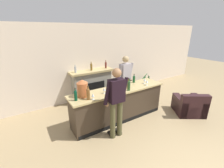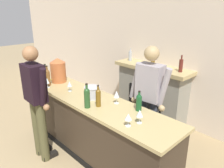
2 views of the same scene
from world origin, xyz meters
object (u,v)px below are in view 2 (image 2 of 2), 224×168
(wine_glass_mid_counter, at_px, (140,114))
(wine_glass_front_left, at_px, (69,84))
(person_customer, at_px, (36,100))
(fireplace_stone, at_px, (151,93))
(wine_bottle_port_short, at_px, (87,97))
(person_bartender, at_px, (149,100))
(wine_glass_back_row, at_px, (47,81))
(ice_bucket_steel, at_px, (92,92))
(wine_bottle_chardonnay_pale, at_px, (48,77))
(wine_bottle_merlot_tall, at_px, (98,97))
(wine_glass_near_bucket, at_px, (117,95))
(wine_bottle_burgundy_dark, at_px, (46,73))
(wine_glass_front_right, at_px, (128,117))
(copper_dispenser, at_px, (58,70))
(wine_bottle_cabernet_heavy, at_px, (139,102))

(wine_glass_mid_counter, xyz_separation_m, wine_glass_front_left, (-1.44, -0.01, -0.00))
(person_customer, bearing_deg, wine_glass_front_left, 89.81)
(fireplace_stone, xyz_separation_m, wine_glass_front_left, (-0.41, -1.68, 0.49))
(wine_bottle_port_short, relative_size, wine_glass_front_left, 2.07)
(person_bartender, height_order, wine_glass_mid_counter, person_bartender)
(wine_bottle_port_short, relative_size, wine_glass_back_row, 2.05)
(ice_bucket_steel, height_order, wine_bottle_chardonnay_pale, wine_bottle_chardonnay_pale)
(wine_bottle_merlot_tall, xyz_separation_m, wine_glass_near_bucket, (0.11, 0.25, -0.00))
(person_bartender, bearing_deg, fireplace_stone, 123.68)
(wine_bottle_burgundy_dark, height_order, wine_glass_back_row, wine_bottle_burgundy_dark)
(fireplace_stone, relative_size, wine_glass_near_bucket, 8.53)
(wine_glass_mid_counter, bearing_deg, person_bartender, 117.70)
(wine_glass_front_left, xyz_separation_m, wine_glass_front_right, (1.39, -0.14, -0.01))
(wine_glass_back_row, bearing_deg, wine_bottle_chardonnay_pale, 146.26)
(wine_glass_front_left, relative_size, wine_glass_near_bucket, 0.89)
(wine_glass_mid_counter, xyz_separation_m, wine_glass_front_right, (-0.04, -0.15, -0.01))
(person_customer, xyz_separation_m, person_bartender, (1.13, 1.17, 0.00))
(fireplace_stone, bearing_deg, ice_bucket_steel, -87.89)
(wine_bottle_chardonnay_pale, distance_m, wine_glass_front_right, 1.90)
(fireplace_stone, xyz_separation_m, person_bartender, (0.72, -1.08, 0.39))
(wine_bottle_burgundy_dark, height_order, wine_glass_near_bucket, wine_bottle_burgundy_dark)
(wine_glass_front_right, distance_m, wine_glass_near_bucket, 0.64)
(wine_glass_mid_counter, distance_m, wine_glass_front_right, 0.15)
(person_customer, xyz_separation_m, wine_bottle_burgundy_dark, (-0.77, 0.57, 0.12))
(wine_bottle_burgundy_dark, relative_size, wine_glass_front_left, 1.87)
(person_customer, bearing_deg, wine_bottle_merlot_tall, 35.30)
(copper_dispenser, bearing_deg, wine_bottle_burgundy_dark, -150.13)
(copper_dispenser, distance_m, wine_bottle_cabernet_heavy, 1.77)
(person_bartender, bearing_deg, wine_bottle_port_short, -120.35)
(person_bartender, distance_m, wine_bottle_cabernet_heavy, 0.37)
(person_customer, relative_size, wine_bottle_burgundy_dark, 5.68)
(copper_dispenser, bearing_deg, wine_glass_mid_counter, -3.41)
(wine_bottle_burgundy_dark, bearing_deg, wine_glass_back_row, -24.77)
(person_customer, height_order, wine_glass_near_bucket, person_customer)
(fireplace_stone, xyz_separation_m, wine_glass_near_bucket, (0.45, -1.47, 0.50))
(person_customer, relative_size, wine_glass_mid_counter, 10.18)
(wine_bottle_merlot_tall, height_order, wine_glass_front_left, wine_bottle_merlot_tall)
(person_customer, height_order, wine_bottle_chardonnay_pale, person_customer)
(person_customer, relative_size, wine_glass_front_right, 11.20)
(ice_bucket_steel, relative_size, wine_bottle_burgundy_dark, 0.77)
(wine_glass_mid_counter, bearing_deg, fireplace_stone, 121.65)
(person_bartender, height_order, wine_glass_near_bucket, person_bartender)
(ice_bucket_steel, relative_size, wine_glass_front_left, 1.45)
(wine_bottle_chardonnay_pale, bearing_deg, wine_glass_mid_counter, 3.59)
(wine_glass_front_left, bearing_deg, wine_bottle_burgundy_dark, -179.75)
(wine_glass_front_left, relative_size, wine_glass_front_right, 1.06)
(copper_dispenser, distance_m, wine_glass_back_row, 0.35)
(fireplace_stone, relative_size, wine_bottle_chardonnay_pale, 4.55)
(ice_bucket_steel, distance_m, wine_bottle_cabernet_heavy, 0.77)
(wine_bottle_chardonnay_pale, xyz_separation_m, wine_glass_near_bucket, (1.36, 0.32, -0.02))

